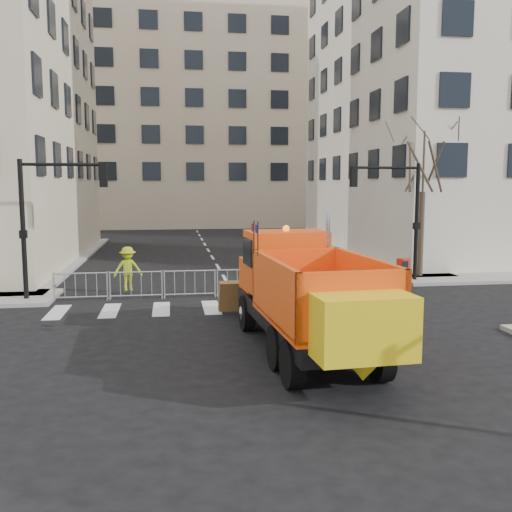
{
  "coord_description": "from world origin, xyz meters",
  "views": [
    {
      "loc": [
        -2.51,
        -14.89,
        4.43
      ],
      "look_at": [
        0.1,
        2.5,
        2.24
      ],
      "focal_mm": 40.0,
      "sensor_mm": 36.0,
      "label": 1
    }
  ],
  "objects": [
    {
      "name": "building_far",
      "position": [
        0.0,
        52.0,
        12.0
      ],
      "size": [
        30.0,
        18.0,
        24.0
      ],
      "primitive_type": "cube",
      "color": "#BFAD92",
      "rests_on": "ground"
    },
    {
      "name": "street_tree",
      "position": [
        9.2,
        10.5,
        3.75
      ],
      "size": [
        3.0,
        3.0,
        7.5
      ],
      "primitive_type": null,
      "color": "#382B21",
      "rests_on": "ground"
    },
    {
      "name": "worker",
      "position": [
        -4.27,
        8.58,
        1.05
      ],
      "size": [
        1.27,
        0.88,
        1.8
      ],
      "primitive_type": "imported",
      "rotation": [
        0.0,
        0.0,
        0.19
      ],
      "color": "#A8BD16",
      "rests_on": "sidewalk_back"
    },
    {
      "name": "cop_c",
      "position": [
        0.97,
        3.98,
        1.0
      ],
      "size": [
        0.99,
        1.26,
        1.99
      ],
      "primitive_type": "imported",
      "rotation": [
        0.0,
        0.0,
        4.21
      ],
      "color": "black",
      "rests_on": "ground"
    },
    {
      "name": "traffic_light_left",
      "position": [
        -8.0,
        7.5,
        2.7
      ],
      "size": [
        0.18,
        0.18,
        5.4
      ],
      "primitive_type": "cylinder",
      "color": "black",
      "rests_on": "ground"
    },
    {
      "name": "crowd_barriers",
      "position": [
        -0.75,
        7.6,
        0.55
      ],
      "size": [
        12.6,
        0.6,
        1.1
      ],
      "primitive_type": null,
      "color": "#9EA0A5",
      "rests_on": "ground"
    },
    {
      "name": "sidewalk_back",
      "position": [
        0.0,
        8.5,
        0.07
      ],
      "size": [
        64.0,
        5.0,
        0.15
      ],
      "primitive_type": "cube",
      "color": "gray",
      "rests_on": "ground"
    },
    {
      "name": "newspaper_box",
      "position": [
        7.52,
        8.53,
        0.7
      ],
      "size": [
        0.57,
        0.54,
        1.1
      ],
      "primitive_type": "cube",
      "rotation": [
        0.0,
        0.0,
        0.4
      ],
      "color": "#B8240E",
      "rests_on": "sidewalk_back"
    },
    {
      "name": "building_right",
      "position": [
        20.0,
        22.0,
        16.0
      ],
      "size": [
        22.0,
        22.0,
        32.0
      ],
      "primitive_type": "cube",
      "color": "beige",
      "rests_on": "ground"
    },
    {
      "name": "traffic_light_right",
      "position": [
        8.5,
        9.5,
        2.7
      ],
      "size": [
        0.18,
        0.18,
        5.4
      ],
      "primitive_type": "cylinder",
      "color": "black",
      "rests_on": "ground"
    },
    {
      "name": "cop_b",
      "position": [
        1.39,
        3.27,
        0.95
      ],
      "size": [
        0.99,
        0.81,
        1.91
      ],
      "primitive_type": "imported",
      "rotation": [
        0.0,
        0.0,
        3.24
      ],
      "color": "black",
      "rests_on": "ground"
    },
    {
      "name": "plow_truck",
      "position": [
        0.96,
        -0.66,
        1.66
      ],
      "size": [
        3.33,
        9.77,
        3.74
      ],
      "rotation": [
        0.0,
        0.0,
        1.63
      ],
      "color": "black",
      "rests_on": "ground"
    },
    {
      "name": "ground",
      "position": [
        0.0,
        0.0,
        0.0
      ],
      "size": [
        120.0,
        120.0,
        0.0
      ],
      "primitive_type": "plane",
      "color": "black",
      "rests_on": "ground"
    },
    {
      "name": "cop_a",
      "position": [
        0.77,
        3.87,
        1.02
      ],
      "size": [
        0.77,
        0.52,
        2.04
      ],
      "primitive_type": "imported",
      "rotation": [
        0.0,
        0.0,
        3.19
      ],
      "color": "black",
      "rests_on": "ground"
    }
  ]
}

